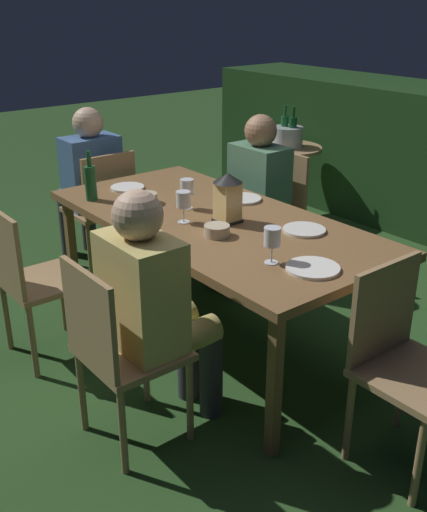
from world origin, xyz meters
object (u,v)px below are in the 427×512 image
Objects in this scene: wine_glass_c at (187,188)px; plate_c at (127,188)px; chair_head_far at (403,358)px; chair_side_left_b at (117,347)px; person_in_green at (252,194)px; chair_head_near at (103,206)px; bowl_bread at (217,230)px; plate_a at (243,199)px; green_bottle_on_table at (91,182)px; bowl_olives at (145,198)px; plate_b at (313,268)px; side_table at (286,170)px; chair_side_left_a at (31,276)px; dining_table at (213,227)px; person_in_mustard at (155,302)px; wine_glass_b at (272,238)px; lantern_centerpiece at (228,195)px; chair_side_right_a at (272,210)px; plate_d at (304,230)px; person_in_blue at (88,179)px; wine_glass_a at (183,201)px; ice_bucket at (288,135)px.

wine_glass_c is 0.55m from plate_c.
wine_glass_c is at bearing -179.33° from chair_head_far.
chair_side_left_b is 0.76× the size of person_in_green.
chair_head_near is 1.50m from bowl_bread.
plate_a is at bearing 33.70° from plate_c.
person_in_green is 6.80× the size of wine_glass_c.
wine_glass_c is at bearing 36.33° from green_bottle_on_table.
plate_c is 1.48× the size of bowl_olives.
plate_b is 1.55m from plate_c.
chair_head_near is 1.00× the size of chair_head_far.
wine_glass_c is (0.47, 0.35, 0.01)m from green_bottle_on_table.
chair_head_near reaches higher than bowl_bread.
plate_a is 1.92m from side_table.
chair_side_left_b reaches higher than bowl_bread.
chair_side_left_a is 1.37× the size of side_table.
plate_b is 1.71× the size of bowl_olives.
plate_a and plate_b have the same top height.
person_in_mustard is at bearing -56.50° from dining_table.
chair_side_left_b is 1.00× the size of chair_head_near.
person_in_mustard reaches higher than dining_table.
chair_head_near is 1.92m from wine_glass_b.
wine_glass_b is at bearing -164.61° from chair_head_far.
chair_side_left_b is 1.04m from lantern_centerpiece.
wine_glass_b is at bearing -44.02° from chair_side_right_a.
bowl_bread reaches higher than plate_c.
person_in_mustard is 4.81× the size of plate_b.
chair_side_left_b is 1.14m from plate_d.
wine_glass_c is at bearing 31.01° from bowl_olives.
person_in_green is 1.81× the size of side_table.
person_in_green is (0.00, 1.55, 0.15)m from chair_side_left_a.
bowl_bread is at bearing -5.94° from chair_head_near.
plate_a is (0.31, -0.55, 0.27)m from chair_side_right_a.
chair_side_left_b is 1.36m from plate_a.
chair_side_left_a is 1.27m from plate_a.
green_bottle_on_table reaches higher than side_table.
bowl_bread is (1.66, -0.15, 0.14)m from person_in_blue.
green_bottle_on_table is (0.75, -0.36, 0.22)m from person_in_blue.
plate_a is 1.00× the size of plate_d.
plate_b is (0.93, -0.40, 0.00)m from plate_a.
chair_side_left_a is 3.28× the size of lantern_centerpiece.
side_table is at bearing 105.15° from green_bottle_on_table.
bowl_olives is (-0.44, -0.15, 0.08)m from dining_table.
wine_glass_a reaches higher than bowl_bread.
dining_table is at bearing 19.03° from bowl_olives.
ice_bucket reaches higher than wine_glass_a.
chair_side_right_a is (0.99, 0.87, -0.15)m from person_in_blue.
chair_side_left_a is 0.89m from plate_c.
wine_glass_a is 0.78× the size of plate_a.
wine_glass_c is 1.21× the size of bowl_olives.
side_table is (-1.23, 1.99, -0.43)m from wine_glass_a.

